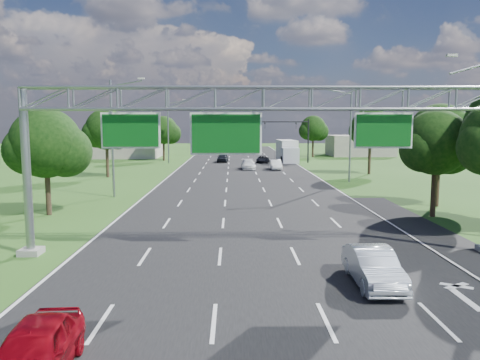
{
  "coord_description": "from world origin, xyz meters",
  "views": [
    {
      "loc": [
        -1.19,
        -10.27,
        6.33
      ],
      "look_at": [
        -0.82,
        12.77,
        3.54
      ],
      "focal_mm": 35.0,
      "sensor_mm": 36.0,
      "label": 1
    }
  ],
  "objects_px": {
    "silver_sedan": "(373,267)",
    "box_truck": "(287,151)",
    "sign_gantry": "(265,112)",
    "red_coupe": "(34,351)",
    "traffic_signal": "(287,131)"
  },
  "relations": [
    {
      "from": "silver_sedan",
      "to": "box_truck",
      "type": "xyz_separation_m",
      "value": [
        3.66,
        60.55,
        0.97
      ]
    },
    {
      "from": "sign_gantry",
      "to": "red_coupe",
      "type": "relative_size",
      "value": 5.53
    },
    {
      "from": "sign_gantry",
      "to": "silver_sedan",
      "type": "relative_size",
      "value": 5.32
    },
    {
      "from": "red_coupe",
      "to": "traffic_signal",
      "type": "bearing_deg",
      "value": 74.47
    },
    {
      "from": "traffic_signal",
      "to": "red_coupe",
      "type": "relative_size",
      "value": 2.87
    },
    {
      "from": "silver_sedan",
      "to": "box_truck",
      "type": "distance_m",
      "value": 60.67
    },
    {
      "from": "silver_sedan",
      "to": "red_coupe",
      "type": "bearing_deg",
      "value": -146.83
    },
    {
      "from": "sign_gantry",
      "to": "traffic_signal",
      "type": "distance_m",
      "value": 53.51
    },
    {
      "from": "red_coupe",
      "to": "silver_sedan",
      "type": "relative_size",
      "value": 0.96
    },
    {
      "from": "traffic_signal",
      "to": "box_truck",
      "type": "xyz_separation_m",
      "value": [
        0.52,
        3.03,
        -3.47
      ]
    },
    {
      "from": "traffic_signal",
      "to": "red_coupe",
      "type": "bearing_deg",
      "value": -101.94
    },
    {
      "from": "red_coupe",
      "to": "box_truck",
      "type": "bearing_deg",
      "value": 74.57
    },
    {
      "from": "sign_gantry",
      "to": "box_truck",
      "type": "xyz_separation_m",
      "value": [
        7.67,
        56.03,
        -5.19
      ]
    },
    {
      "from": "traffic_signal",
      "to": "red_coupe",
      "type": "xyz_separation_m",
      "value": [
        -13.59,
        -64.23,
        -4.44
      ]
    },
    {
      "from": "traffic_signal",
      "to": "box_truck",
      "type": "bearing_deg",
      "value": 80.25
    }
  ]
}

